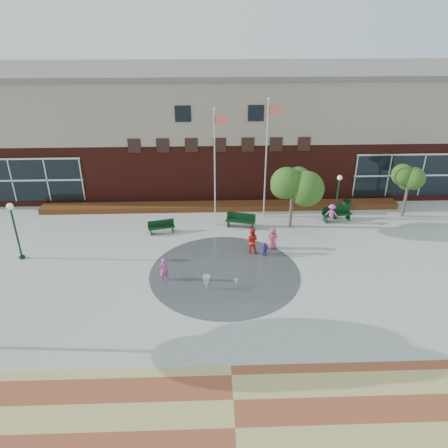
{
  "coord_description": "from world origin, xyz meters",
  "views": [
    {
      "loc": [
        -0.77,
        -17.54,
        13.52
      ],
      "look_at": [
        0.0,
        4.0,
        2.6
      ],
      "focal_mm": 35.0,
      "sensor_mm": 36.0,
      "label": 1
    }
  ],
  "objects_px": {
    "flagpole_left": "(215,163)",
    "bench_left": "(162,229)",
    "trash_can": "(346,207)",
    "child_splash": "(164,269)",
    "flagpole_right": "(267,154)"
  },
  "relations": [
    {
      "from": "flagpole_left",
      "to": "bench_left",
      "type": "height_order",
      "value": "flagpole_left"
    },
    {
      "from": "flagpole_left",
      "to": "trash_can",
      "type": "xyz_separation_m",
      "value": [
        9.39,
        1.59,
        -3.91
      ]
    },
    {
      "from": "flagpole_left",
      "to": "trash_can",
      "type": "distance_m",
      "value": 10.29
    },
    {
      "from": "bench_left",
      "to": "flagpole_left",
      "type": "bearing_deg",
      "value": 1.43
    },
    {
      "from": "trash_can",
      "to": "flagpole_left",
      "type": "bearing_deg",
      "value": -170.41
    },
    {
      "from": "flagpole_left",
      "to": "child_splash",
      "type": "height_order",
      "value": "flagpole_left"
    },
    {
      "from": "flagpole_right",
      "to": "child_splash",
      "type": "height_order",
      "value": "flagpole_right"
    },
    {
      "from": "trash_can",
      "to": "flagpole_right",
      "type": "bearing_deg",
      "value": -176.5
    },
    {
      "from": "bench_left",
      "to": "child_splash",
      "type": "height_order",
      "value": "child_splash"
    },
    {
      "from": "flagpole_left",
      "to": "flagpole_right",
      "type": "bearing_deg",
      "value": 40.75
    },
    {
      "from": "flagpole_left",
      "to": "bench_left",
      "type": "xyz_separation_m",
      "value": [
        -3.58,
        -1.03,
        -4.13
      ]
    },
    {
      "from": "bench_left",
      "to": "child_splash",
      "type": "xyz_separation_m",
      "value": [
        0.64,
        -5.49,
        0.4
      ]
    },
    {
      "from": "flagpole_right",
      "to": "flagpole_left",
      "type": "bearing_deg",
      "value": -138.78
    },
    {
      "from": "child_splash",
      "to": "flagpole_left",
      "type": "bearing_deg",
      "value": -140.32
    },
    {
      "from": "flagpole_right",
      "to": "bench_left",
      "type": "bearing_deg",
      "value": -140.56
    }
  ]
}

